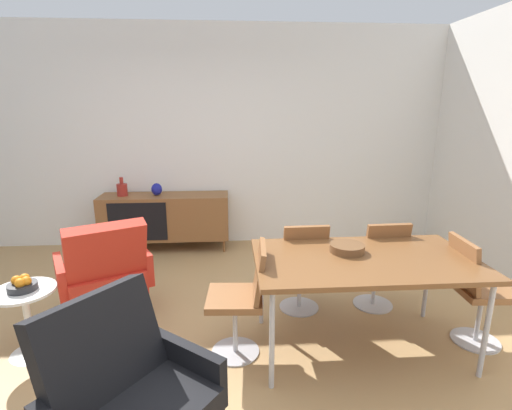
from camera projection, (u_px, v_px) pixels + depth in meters
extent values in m
plane|color=tan|center=(184.00, 360.00, 2.79)|extent=(8.32, 8.32, 0.00)
cube|color=white|center=(201.00, 138.00, 4.95)|extent=(6.80, 0.12, 2.80)
cube|color=brown|center=(165.00, 216.00, 4.87)|extent=(1.60, 0.44, 0.56)
cube|color=black|center=(138.00, 222.00, 4.63)|extent=(0.70, 0.01, 0.48)
cylinder|color=brown|center=(105.00, 249.00, 4.75)|extent=(0.03, 0.03, 0.16)
cylinder|color=brown|center=(224.00, 246.00, 4.85)|extent=(0.03, 0.03, 0.16)
cylinder|color=brown|center=(113.00, 240.00, 5.07)|extent=(0.03, 0.03, 0.16)
cylinder|color=brown|center=(224.00, 237.00, 5.18)|extent=(0.03, 0.03, 0.16)
ellipsoid|color=navy|center=(157.00, 189.00, 4.78)|extent=(0.13, 0.13, 0.15)
cylinder|color=maroon|center=(122.00, 190.00, 4.75)|extent=(0.13, 0.13, 0.15)
cylinder|color=maroon|center=(121.00, 181.00, 4.72)|extent=(0.05, 0.05, 0.08)
cube|color=brown|center=(365.00, 260.00, 2.78)|extent=(1.60, 0.90, 0.04)
cylinder|color=#B7B7BC|center=(272.00, 340.00, 2.44)|extent=(0.04, 0.04, 0.70)
cylinder|color=#B7B7BC|center=(486.00, 331.00, 2.54)|extent=(0.04, 0.04, 0.70)
cylinder|color=#B7B7BC|center=(261.00, 285.00, 3.19)|extent=(0.04, 0.04, 0.70)
cylinder|color=#B7B7BC|center=(427.00, 280.00, 3.30)|extent=(0.04, 0.04, 0.70)
cylinder|color=brown|center=(347.00, 248.00, 2.87)|extent=(0.26, 0.26, 0.06)
cube|color=brown|center=(376.00, 260.00, 3.47)|extent=(0.41, 0.41, 0.05)
cube|color=brown|center=(387.00, 245.00, 3.24)|extent=(0.38, 0.10, 0.38)
cylinder|color=#B7B7BC|center=(374.00, 284.00, 3.53)|extent=(0.04, 0.04, 0.42)
cylinder|color=#B7B7BC|center=(373.00, 304.00, 3.58)|extent=(0.36, 0.36, 0.01)
cube|color=brown|center=(300.00, 262.00, 3.42)|extent=(0.41, 0.41, 0.05)
cube|color=brown|center=(306.00, 247.00, 3.19)|extent=(0.38, 0.10, 0.38)
cylinder|color=#B7B7BC|center=(300.00, 286.00, 3.48)|extent=(0.04, 0.04, 0.42)
cylinder|color=#B7B7BC|center=(299.00, 307.00, 3.53)|extent=(0.36, 0.36, 0.01)
cube|color=brown|center=(235.00, 298.00, 2.78)|extent=(0.42, 0.42, 0.05)
cube|color=brown|center=(259.00, 271.00, 2.72)|extent=(0.11, 0.38, 0.38)
cylinder|color=#B7B7BC|center=(235.00, 327.00, 2.84)|extent=(0.04, 0.04, 0.42)
cylinder|color=#B7B7BC|center=(235.00, 351.00, 2.89)|extent=(0.36, 0.36, 0.01)
cube|color=brown|center=(483.00, 289.00, 2.91)|extent=(0.42, 0.42, 0.05)
cube|color=brown|center=(464.00, 263.00, 2.85)|extent=(0.11, 0.38, 0.38)
cylinder|color=#B7B7BC|center=(479.00, 317.00, 2.97)|extent=(0.04, 0.04, 0.42)
cylinder|color=#B7B7BC|center=(475.00, 340.00, 3.02)|extent=(0.36, 0.36, 0.01)
cube|color=red|center=(105.00, 278.00, 3.26)|extent=(0.79, 0.77, 0.20)
cube|color=red|center=(106.00, 253.00, 2.98)|extent=(0.66, 0.51, 0.51)
cube|color=red|center=(143.00, 262.00, 3.41)|extent=(0.28, 0.48, 0.28)
cube|color=red|center=(61.00, 278.00, 3.08)|extent=(0.28, 0.48, 0.28)
cylinder|color=#B7B7BC|center=(107.00, 303.00, 3.32)|extent=(0.06, 0.06, 0.28)
cylinder|color=#B7B7BC|center=(109.00, 317.00, 3.36)|extent=(0.48, 0.48, 0.02)
cube|color=black|center=(100.00, 345.00, 1.84)|extent=(0.58, 0.64, 0.51)
cube|color=black|center=(187.00, 367.00, 2.03)|extent=(0.43, 0.36, 0.28)
cylinder|color=white|center=(23.00, 291.00, 2.76)|extent=(0.44, 0.44, 0.02)
cylinder|color=white|center=(29.00, 323.00, 2.82)|extent=(0.05, 0.05, 0.50)
cone|color=white|center=(33.00, 351.00, 2.88)|extent=(0.32, 0.32, 0.02)
cylinder|color=#262628|center=(22.00, 287.00, 2.75)|extent=(0.20, 0.20, 0.05)
sphere|color=orange|center=(26.00, 281.00, 2.73)|extent=(0.07, 0.07, 0.07)
sphere|color=orange|center=(25.00, 278.00, 2.77)|extent=(0.07, 0.07, 0.07)
sphere|color=orange|center=(16.00, 280.00, 2.74)|extent=(0.07, 0.07, 0.07)
sphere|color=orange|center=(20.00, 283.00, 2.70)|extent=(0.07, 0.07, 0.07)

